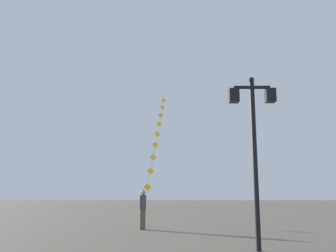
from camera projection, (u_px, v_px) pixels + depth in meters
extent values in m
plane|color=#756B5B|center=(174.00, 221.00, 20.93)|extent=(160.00, 160.00, 0.00)
cylinder|color=black|center=(255.00, 163.00, 10.29)|extent=(0.14, 0.14, 4.74)
sphere|color=black|center=(251.00, 80.00, 10.74)|extent=(0.16, 0.16, 0.16)
cube|color=black|center=(252.00, 87.00, 10.70)|extent=(1.06, 0.08, 0.08)
cube|color=black|center=(234.00, 96.00, 10.66)|extent=(0.28, 0.28, 0.40)
cube|color=beige|center=(234.00, 96.00, 10.66)|extent=(0.19, 0.19, 0.30)
cube|color=black|center=(270.00, 96.00, 10.64)|extent=(0.28, 0.28, 0.40)
cube|color=beige|center=(270.00, 96.00, 10.64)|extent=(0.19, 0.19, 0.30)
cylinder|color=brown|center=(141.00, 225.00, 17.44)|extent=(0.06, 0.06, 0.18)
cylinder|color=silver|center=(144.00, 204.00, 18.77)|extent=(0.15, 2.35, 1.74)
cylinder|color=silver|center=(149.00, 179.00, 20.80)|extent=(0.09, 1.31, 0.97)
cylinder|color=silver|center=(152.00, 164.00, 22.24)|extent=(0.09, 1.31, 0.97)
cylinder|color=silver|center=(154.00, 151.00, 23.68)|extent=(0.09, 1.31, 0.97)
cylinder|color=silver|center=(156.00, 139.00, 25.13)|extent=(0.09, 1.31, 0.97)
cylinder|color=silver|center=(158.00, 129.00, 26.57)|extent=(0.09, 1.31, 0.97)
cylinder|color=silver|center=(160.00, 120.00, 28.02)|extent=(0.09, 1.31, 0.97)
cylinder|color=silver|center=(161.00, 111.00, 29.46)|extent=(0.09, 1.31, 0.97)
cylinder|color=silver|center=(163.00, 104.00, 30.90)|extent=(0.09, 1.31, 0.97)
cube|color=yellow|center=(147.00, 187.00, 20.07)|extent=(0.43, 0.08, 0.44)
cylinder|color=yellow|center=(147.00, 192.00, 20.02)|extent=(0.02, 0.05, 0.24)
cube|color=yellow|center=(150.00, 171.00, 21.52)|extent=(0.44, 0.02, 0.44)
cylinder|color=yellow|center=(150.00, 176.00, 21.46)|extent=(0.02, 0.04, 0.28)
cube|color=yellow|center=(153.00, 157.00, 22.96)|extent=(0.44, 0.01, 0.44)
cylinder|color=yellow|center=(153.00, 162.00, 22.91)|extent=(0.02, 0.03, 0.24)
cube|color=yellow|center=(155.00, 145.00, 24.41)|extent=(0.43, 0.05, 0.44)
cylinder|color=yellow|center=(155.00, 150.00, 24.35)|extent=(0.02, 0.04, 0.30)
cube|color=yellow|center=(157.00, 134.00, 25.85)|extent=(0.44, 0.03, 0.44)
cylinder|color=yellow|center=(157.00, 138.00, 25.79)|extent=(0.02, 0.04, 0.28)
cube|color=yellow|center=(159.00, 124.00, 27.29)|extent=(0.44, 0.02, 0.44)
cylinder|color=yellow|center=(159.00, 128.00, 27.24)|extent=(0.02, 0.02, 0.21)
cube|color=yellow|center=(161.00, 115.00, 28.74)|extent=(0.42, 0.12, 0.44)
cylinder|color=yellow|center=(161.00, 119.00, 28.68)|extent=(0.03, 0.05, 0.32)
cube|color=yellow|center=(162.00, 107.00, 30.18)|extent=(0.43, 0.07, 0.44)
cylinder|color=yellow|center=(162.00, 111.00, 30.13)|extent=(0.02, 0.05, 0.29)
cube|color=yellow|center=(164.00, 100.00, 31.63)|extent=(0.43, 0.05, 0.44)
cylinder|color=yellow|center=(164.00, 103.00, 31.57)|extent=(0.02, 0.05, 0.25)
cube|color=brown|center=(143.00, 219.00, 15.98)|extent=(0.21, 0.30, 0.90)
cube|color=#3F3F47|center=(143.00, 202.00, 16.12)|extent=(0.25, 0.38, 0.60)
sphere|color=tan|center=(143.00, 192.00, 16.20)|extent=(0.22, 0.22, 0.22)
cylinder|color=#3F3F47|center=(144.00, 198.00, 16.37)|extent=(0.10, 0.39, 0.50)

